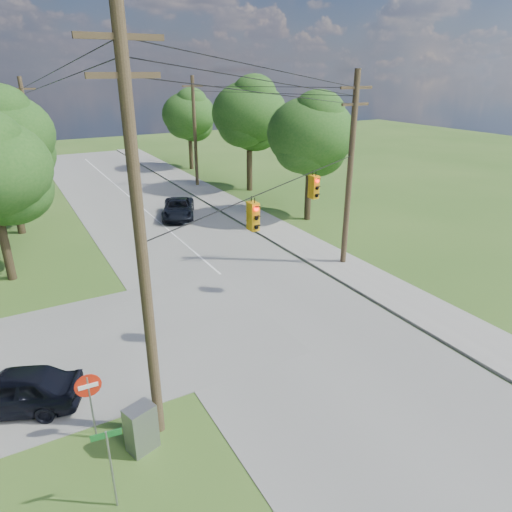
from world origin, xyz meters
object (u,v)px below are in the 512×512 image
pole_ne (350,170)px  pole_north_w (31,142)px  control_cabinet (141,428)px  pole_north_e (195,132)px  do_not_enter_sign (89,392)px  car_cross_dark (14,390)px  car_main_north (178,208)px  pole_sw (141,243)px

pole_ne → pole_north_w: (-13.90, 22.00, -0.34)m
control_cabinet → pole_north_e: bearing=46.6°
control_cabinet → do_not_enter_sign: 1.84m
pole_north_w → car_cross_dark: 27.02m
pole_north_e → control_cabinet: 33.57m
pole_north_e → car_main_north: size_ratio=2.03×
pole_sw → pole_north_w: bearing=90.8°
control_cabinet → do_not_enter_sign: do_not_enter_sign is taller
pole_ne → car_cross_dark: (-17.32, -4.45, -4.70)m
pole_north_e → car_main_north: pole_north_e is taller
pole_ne → car_main_north: (-5.20, 13.09, -4.75)m
pole_north_w → car_cross_dark: pole_north_w is taller
car_cross_dark → car_main_north: (12.11, 17.54, -0.05)m
pole_ne → pole_north_w: pole_ne is taller
car_cross_dark → pole_sw: bearing=74.4°
pole_sw → pole_ne: (13.50, 7.60, -0.76)m
pole_ne → car_cross_dark: size_ratio=2.45×
car_cross_dark → do_not_enter_sign: (2.02, -2.55, 0.92)m
pole_north_e → pole_north_w: same height
pole_sw → control_cabinet: size_ratio=8.04×
pole_sw → pole_north_e: 32.55m
pole_sw → do_not_enter_sign: (-1.80, 0.60, -4.54)m
car_main_north → pole_north_e: bearing=82.5°
do_not_enter_sign → pole_north_w: bearing=89.6°
pole_north_w → do_not_enter_sign: bearing=-92.8°
pole_ne → pole_north_e: pole_ne is taller
do_not_enter_sign → control_cabinet: bearing=-42.4°
pole_sw → car_cross_dark: size_ratio=2.80×
pole_north_w → control_cabinet: size_ratio=6.70×
pole_ne → pole_north_e: 22.00m
pole_north_w → car_cross_dark: bearing=-97.4°
pole_north_w → pole_ne: bearing=-57.7°
pole_sw → do_not_enter_sign: bearing=161.6°
pole_ne → do_not_enter_sign: 17.24m
car_main_north → control_cabinet: (-8.97, -21.21, 0.03)m
pole_ne → car_cross_dark: pole_ne is taller
pole_sw → pole_north_w: (-0.40, 29.60, -1.10)m
pole_ne → pole_north_e: size_ratio=1.05×
pole_sw → do_not_enter_sign: pole_sw is taller
car_cross_dark → control_cabinet: (3.14, -3.67, -0.02)m
pole_ne → do_not_enter_sign: (-15.30, -7.00, -3.78)m
pole_ne → control_cabinet: 17.00m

